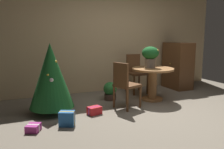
{
  "coord_description": "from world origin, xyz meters",
  "views": [
    {
      "loc": [
        -2.4,
        -3.37,
        1.43
      ],
      "look_at": [
        -0.73,
        0.54,
        0.7
      ],
      "focal_mm": 37.76,
      "sensor_mm": 36.0,
      "label": 1
    }
  ],
  "objects_px": {
    "gift_box_blue": "(67,119)",
    "wooden_cabinet": "(178,66)",
    "gift_box_red": "(94,110)",
    "wooden_chair_far": "(135,71)",
    "round_dining_table": "(153,78)",
    "wooden_chair_left": "(125,83)",
    "potted_plant": "(110,91)",
    "gift_box_purple": "(33,128)",
    "flower_vase": "(150,55)",
    "holiday_tree": "(51,76)"
  },
  "relations": [
    {
      "from": "round_dining_table",
      "to": "gift_box_blue",
      "type": "relative_size",
      "value": 3.22
    },
    {
      "from": "flower_vase",
      "to": "gift_box_purple",
      "type": "relative_size",
      "value": 1.73
    },
    {
      "from": "flower_vase",
      "to": "round_dining_table",
      "type": "bearing_deg",
      "value": -59.7
    },
    {
      "from": "holiday_tree",
      "to": "gift_box_blue",
      "type": "distance_m",
      "value": 0.94
    },
    {
      "from": "round_dining_table",
      "to": "wooden_cabinet",
      "type": "xyz_separation_m",
      "value": [
        1.26,
        0.75,
        0.12
      ]
    },
    {
      "from": "gift_box_purple",
      "to": "gift_box_red",
      "type": "bearing_deg",
      "value": 18.85
    },
    {
      "from": "gift_box_blue",
      "to": "round_dining_table",
      "type": "bearing_deg",
      "value": 20.12
    },
    {
      "from": "holiday_tree",
      "to": "wooden_cabinet",
      "type": "bearing_deg",
      "value": 12.55
    },
    {
      "from": "wooden_chair_left",
      "to": "holiday_tree",
      "type": "relative_size",
      "value": 0.71
    },
    {
      "from": "flower_vase",
      "to": "holiday_tree",
      "type": "relative_size",
      "value": 0.36
    },
    {
      "from": "wooden_chair_far",
      "to": "holiday_tree",
      "type": "distance_m",
      "value": 2.31
    },
    {
      "from": "round_dining_table",
      "to": "holiday_tree",
      "type": "distance_m",
      "value": 2.18
    },
    {
      "from": "wooden_chair_left",
      "to": "round_dining_table",
      "type": "bearing_deg",
      "value": 20.0
    },
    {
      "from": "potted_plant",
      "to": "wooden_chair_left",
      "type": "bearing_deg",
      "value": -87.94
    },
    {
      "from": "wooden_chair_left",
      "to": "gift_box_blue",
      "type": "distance_m",
      "value": 1.37
    },
    {
      "from": "holiday_tree",
      "to": "gift_box_purple",
      "type": "distance_m",
      "value": 1.07
    },
    {
      "from": "wooden_chair_far",
      "to": "wooden_chair_left",
      "type": "bearing_deg",
      "value": -127.46
    },
    {
      "from": "flower_vase",
      "to": "gift_box_red",
      "type": "bearing_deg",
      "value": -162.25
    },
    {
      "from": "wooden_chair_far",
      "to": "potted_plant",
      "type": "distance_m",
      "value": 1.0
    },
    {
      "from": "wooden_chair_far",
      "to": "gift_box_blue",
      "type": "bearing_deg",
      "value": -143.36
    },
    {
      "from": "round_dining_table",
      "to": "wooden_chair_far",
      "type": "bearing_deg",
      "value": 90.0
    },
    {
      "from": "round_dining_table",
      "to": "holiday_tree",
      "type": "relative_size",
      "value": 0.7
    },
    {
      "from": "potted_plant",
      "to": "gift_box_red",
      "type": "bearing_deg",
      "value": -129.2
    },
    {
      "from": "gift_box_purple",
      "to": "flower_vase",
      "type": "bearing_deg",
      "value": 18.22
    },
    {
      "from": "gift_box_red",
      "to": "gift_box_purple",
      "type": "height_order",
      "value": "gift_box_red"
    },
    {
      "from": "round_dining_table",
      "to": "wooden_chair_left",
      "type": "bearing_deg",
      "value": -160.0
    },
    {
      "from": "holiday_tree",
      "to": "gift_box_purple",
      "type": "height_order",
      "value": "holiday_tree"
    },
    {
      "from": "wooden_chair_far",
      "to": "potted_plant",
      "type": "relative_size",
      "value": 2.37
    },
    {
      "from": "flower_vase",
      "to": "gift_box_purple",
      "type": "height_order",
      "value": "flower_vase"
    },
    {
      "from": "wooden_chair_far",
      "to": "potted_plant",
      "type": "bearing_deg",
      "value": -154.59
    },
    {
      "from": "round_dining_table",
      "to": "gift_box_blue",
      "type": "distance_m",
      "value": 2.22
    },
    {
      "from": "wooden_chair_left",
      "to": "holiday_tree",
      "type": "distance_m",
      "value": 1.38
    },
    {
      "from": "gift_box_blue",
      "to": "gift_box_red",
      "type": "distance_m",
      "value": 0.68
    },
    {
      "from": "wooden_chair_far",
      "to": "wooden_cabinet",
      "type": "height_order",
      "value": "wooden_cabinet"
    },
    {
      "from": "gift_box_blue",
      "to": "gift_box_purple",
      "type": "xyz_separation_m",
      "value": [
        -0.51,
        -0.02,
        -0.06
      ]
    },
    {
      "from": "wooden_chair_far",
      "to": "wooden_chair_left",
      "type": "xyz_separation_m",
      "value": [
        -0.83,
        -1.08,
        -0.03
      ]
    },
    {
      "from": "wooden_chair_far",
      "to": "gift_box_purple",
      "type": "xyz_separation_m",
      "value": [
        -2.57,
        -1.55,
        -0.48
      ]
    },
    {
      "from": "gift_box_blue",
      "to": "wooden_cabinet",
      "type": "bearing_deg",
      "value": 24.34
    },
    {
      "from": "wooden_chair_left",
      "to": "flower_vase",
      "type": "bearing_deg",
      "value": 24.65
    },
    {
      "from": "wooden_chair_left",
      "to": "holiday_tree",
      "type": "height_order",
      "value": "holiday_tree"
    },
    {
      "from": "gift_box_red",
      "to": "wooden_chair_far",
      "type": "bearing_deg",
      "value": 38.49
    },
    {
      "from": "holiday_tree",
      "to": "round_dining_table",
      "type": "bearing_deg",
      "value": 0.41
    },
    {
      "from": "wooden_chair_left",
      "to": "potted_plant",
      "type": "bearing_deg",
      "value": 92.06
    },
    {
      "from": "gift_box_blue",
      "to": "wooden_cabinet",
      "type": "relative_size",
      "value": 0.23
    },
    {
      "from": "gift_box_blue",
      "to": "gift_box_purple",
      "type": "relative_size",
      "value": 1.04
    },
    {
      "from": "wooden_chair_far",
      "to": "gift_box_red",
      "type": "relative_size",
      "value": 3.5
    },
    {
      "from": "holiday_tree",
      "to": "gift_box_blue",
      "type": "xyz_separation_m",
      "value": [
        0.11,
        -0.74,
        -0.58
      ]
    },
    {
      "from": "holiday_tree",
      "to": "gift_box_blue",
      "type": "height_order",
      "value": "holiday_tree"
    },
    {
      "from": "wooden_chair_left",
      "to": "wooden_cabinet",
      "type": "distance_m",
      "value": 2.34
    },
    {
      "from": "round_dining_table",
      "to": "wooden_chair_left",
      "type": "distance_m",
      "value": 0.88
    }
  ]
}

